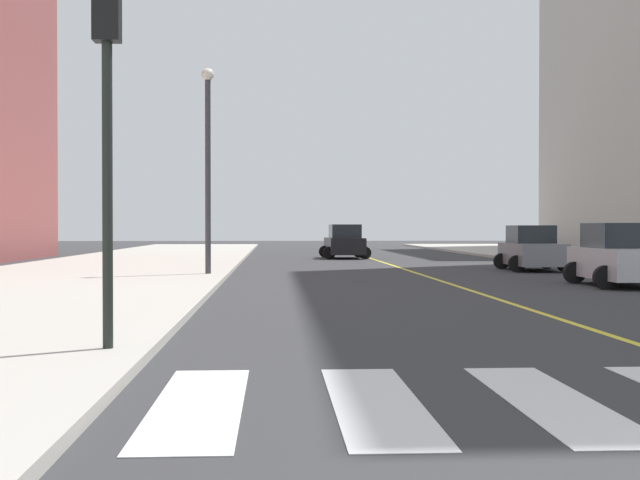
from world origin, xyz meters
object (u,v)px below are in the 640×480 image
object	(u,v)px
street_lamp	(208,152)
car_black_second	(345,243)
car_gray_nearest	(532,249)
traffic_light_far_corner	(107,82)
car_silver_third	(621,257)

from	to	relation	value
street_lamp	car_black_second	bearing A→B (deg)	71.17
car_black_second	car_gray_nearest	bearing A→B (deg)	-66.73
car_gray_nearest	car_black_second	world-z (taller)	car_black_second
traffic_light_far_corner	street_lamp	size ratio (longest dim) A/B	0.71
car_gray_nearest	traffic_light_far_corner	bearing A→B (deg)	62.71
car_black_second	traffic_light_far_corner	distance (m)	38.20
car_gray_nearest	car_silver_third	world-z (taller)	car_silver_third
car_black_second	street_lamp	size ratio (longest dim) A/B	0.61
car_black_second	street_lamp	distance (m)	20.11
car_gray_nearest	street_lamp	size ratio (longest dim) A/B	0.58
car_silver_third	street_lamp	size ratio (longest dim) A/B	0.59
traffic_light_far_corner	car_black_second	bearing A→B (deg)	80.51
car_black_second	car_silver_third	xyz separation A→B (m)	(6.50, -23.77, -0.02)
car_gray_nearest	car_black_second	xyz separation A→B (m)	(-6.64, 14.26, 0.04)
car_silver_third	car_black_second	bearing A→B (deg)	-73.87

